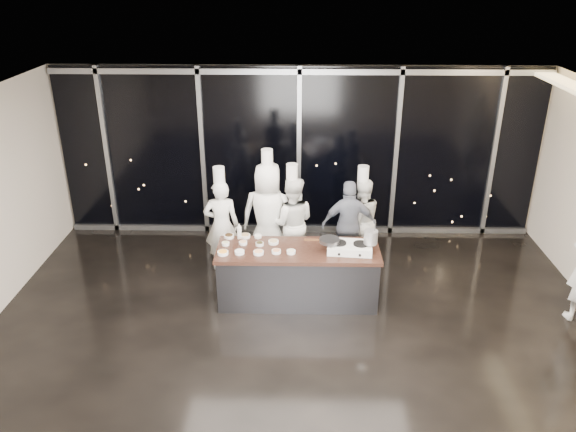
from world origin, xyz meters
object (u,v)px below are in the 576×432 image
guest (349,225)px  demo_counter (298,275)px  chef_far_left (222,224)px  chef_right (361,219)px  frying_pan (329,240)px  chef_center (292,222)px  chef_left (268,215)px  stove (350,247)px  stock_pot (371,237)px

guest → demo_counter: bearing=49.8°
chef_far_left → chef_right: size_ratio=1.06×
demo_counter → frying_pan: 0.77m
demo_counter → chef_center: bearing=95.6°
demo_counter → chef_left: bearing=114.3°
stove → chef_left: bearing=142.3°
chef_far_left → guest: (2.15, 0.09, -0.04)m
stock_pot → chef_center: chef_center is taller
stock_pot → chef_right: size_ratio=0.12×
guest → chef_right: (0.22, 0.29, -0.02)m
stock_pot → chef_center: 1.70m
chef_left → chef_far_left: bearing=17.8°
demo_counter → guest: size_ratio=1.55×
chef_left → guest: bearing=-174.5°
demo_counter → stock_pot: stock_pot is taller
stove → guest: size_ratio=0.44×
stock_pot → chef_right: 1.49m
demo_counter → chef_far_left: bearing=142.3°
chef_right → frying_pan: bearing=48.3°
stock_pot → guest: 1.22m
demo_counter → stock_pot: 1.28m
frying_pan → chef_right: chef_right is taller
chef_center → chef_right: 1.22m
chef_left → chef_center: (0.40, -0.02, -0.12)m
demo_counter → frying_pan: size_ratio=4.51×
demo_counter → chef_center: (-0.11, 1.12, 0.37)m
stove → frying_pan: size_ratio=1.27×
chef_far_left → chef_left: size_ratio=0.88×
stove → guest: guest is taller
frying_pan → chef_left: chef_left is taller
chef_right → chef_left: bearing=-9.3°
demo_counter → chef_left: (-0.51, 1.14, 0.49)m
demo_counter → chef_far_left: 1.67m
demo_counter → chef_right: chef_right is taller
demo_counter → chef_left: chef_left is taller
chef_left → stove: bearing=144.6°
stove → chef_left: 1.75m
frying_pan → stock_pot: (0.61, -0.03, 0.08)m
frying_pan → guest: (0.40, 1.12, -0.27)m
frying_pan → stock_pot: 0.62m
chef_far_left → chef_center: size_ratio=0.99×
chef_far_left → chef_left: (0.78, 0.14, 0.11)m
demo_counter → chef_right: size_ratio=1.41×
chef_far_left → chef_right: chef_far_left is taller
stove → stock_pot: (0.30, -0.01, 0.18)m
chef_center → guest: size_ratio=1.18×
stock_pot → chef_right: (0.01, 1.44, -0.37)m
frying_pan → chef_right: (0.62, 1.41, -0.30)m
chef_far_left → chef_center: 1.19m
stove → frying_pan: frying_pan is taller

